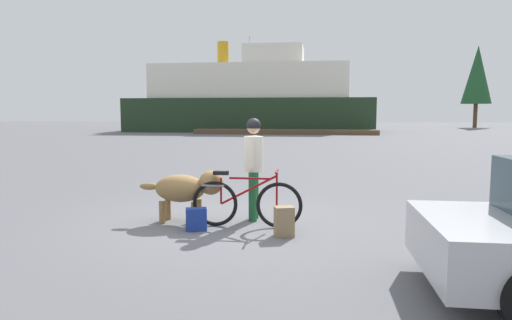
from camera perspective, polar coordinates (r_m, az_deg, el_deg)
ground_plane at (r=7.64m, az=-3.23°, el=-7.84°), size 160.00×160.00×0.00m
bicycle at (r=7.24m, az=-1.27°, el=-5.39°), size 1.77×0.44×0.92m
person_cyclist at (r=7.64m, az=-0.30°, el=0.14°), size 0.32×0.53×1.73m
dog at (r=7.62m, az=-8.72°, el=-3.52°), size 1.43×0.54×0.88m
backpack at (r=6.76m, az=3.55°, el=-7.73°), size 0.32×0.27×0.45m
handbag_pannier at (r=7.14m, az=-7.51°, el=-7.41°), size 0.36×0.27×0.35m
dock_pier at (r=38.24m, az=3.65°, el=3.55°), size 15.29×2.00×0.40m
ferry_boat at (r=45.05m, az=-0.52°, el=7.58°), size 23.10×8.97×8.73m
sailboat_moored at (r=43.11m, az=-0.79°, el=4.26°), size 6.43×1.80×8.85m
pine_tree_far_left at (r=59.42m, az=-2.47°, el=9.38°), size 4.29×4.29×8.38m
pine_tree_center at (r=59.44m, az=5.26°, el=9.94°), size 3.86×3.86×9.22m
pine_tree_far_right at (r=61.30m, az=26.04°, el=9.58°), size 3.43×3.43×9.79m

